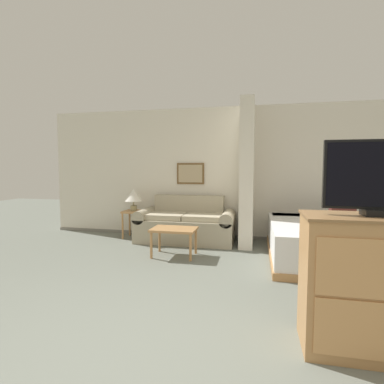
# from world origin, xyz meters

# --- Properties ---
(ground_plane) EXTENTS (20.00, 20.00, 0.00)m
(ground_plane) POSITION_xyz_m (0.00, 0.00, 0.00)
(ground_plane) COLOR slate
(wall_back) EXTENTS (7.16, 0.16, 2.60)m
(wall_back) POSITION_xyz_m (-0.00, 4.24, 1.29)
(wall_back) COLOR silver
(wall_back) RESTS_ON ground_plane
(wall_partition_pillar) EXTENTS (0.24, 0.87, 2.60)m
(wall_partition_pillar) POSITION_xyz_m (0.60, 3.75, 1.30)
(wall_partition_pillar) COLOR silver
(wall_partition_pillar) RESTS_ON ground_plane
(couch) EXTENTS (1.86, 0.84, 0.86)m
(couch) POSITION_xyz_m (-0.54, 3.75, 0.32)
(couch) COLOR tan
(couch) RESTS_ON ground_plane
(coffee_table) EXTENTS (0.70, 0.48, 0.45)m
(coffee_table) POSITION_xyz_m (-0.50, 2.75, 0.39)
(coffee_table) COLOR #B27F4C
(coffee_table) RESTS_ON ground_plane
(side_table) EXTENTS (0.39, 0.39, 0.55)m
(side_table) POSITION_xyz_m (-1.63, 3.81, 0.44)
(side_table) COLOR #B27F4C
(side_table) RESTS_ON ground_plane
(table_lamp) EXTENTS (0.36, 0.36, 0.43)m
(table_lamp) POSITION_xyz_m (-1.63, 3.81, 0.85)
(table_lamp) COLOR tan
(table_lamp) RESTS_ON side_table
(tv_dresser) EXTENTS (1.08, 0.49, 1.05)m
(tv_dresser) POSITION_xyz_m (1.67, 0.65, 0.52)
(tv_dresser) COLOR #B27F4C
(tv_dresser) RESTS_ON ground_plane
(tv) EXTENTS (0.80, 0.16, 0.56)m
(tv) POSITION_xyz_m (1.67, 0.65, 1.33)
(tv) COLOR black
(tv) RESTS_ON tv_dresser
(bed) EXTENTS (1.85, 2.15, 0.56)m
(bed) POSITION_xyz_m (1.91, 3.07, 0.28)
(bed) COLOR #B27F4C
(bed) RESTS_ON ground_plane
(backpack) EXTENTS (0.31, 0.22, 0.48)m
(backpack) POSITION_xyz_m (1.95, 2.72, 0.80)
(backpack) COLOR #471E19
(backpack) RESTS_ON bed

